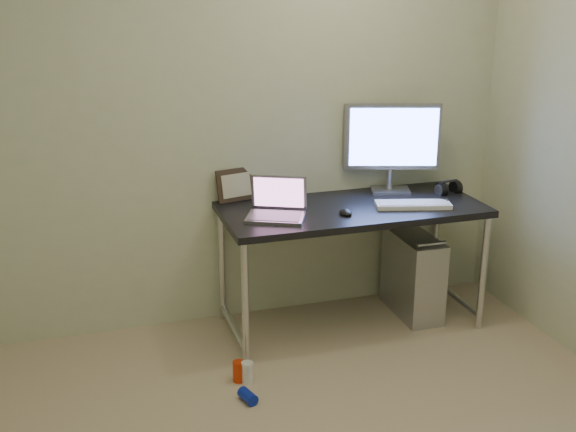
% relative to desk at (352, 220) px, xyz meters
% --- Properties ---
extents(wall_back, '(3.50, 0.02, 2.50)m').
position_rel_desk_xyz_m(wall_back, '(-0.68, 0.33, 0.58)').
color(wall_back, beige).
rests_on(wall_back, ground).
extents(desk, '(1.52, 0.67, 0.75)m').
position_rel_desk_xyz_m(desk, '(0.00, 0.00, 0.00)').
color(desk, black).
rests_on(desk, ground).
extents(tower_computer, '(0.22, 0.49, 0.54)m').
position_rel_desk_xyz_m(tower_computer, '(0.43, 0.03, -0.41)').
color(tower_computer, '#A7A7AB').
rests_on(tower_computer, ground).
extents(cable_a, '(0.01, 0.16, 0.69)m').
position_rel_desk_xyz_m(cable_a, '(0.38, 0.28, -0.27)').
color(cable_a, black).
rests_on(cable_a, ground).
extents(cable_b, '(0.02, 0.11, 0.71)m').
position_rel_desk_xyz_m(cable_b, '(0.47, 0.26, -0.29)').
color(cable_b, black).
rests_on(cable_b, ground).
extents(can_red, '(0.08, 0.08, 0.11)m').
position_rel_desk_xyz_m(can_red, '(-0.80, -0.45, -0.61)').
color(can_red, red).
rests_on(can_red, ground).
extents(can_white, '(0.08, 0.08, 0.11)m').
position_rel_desk_xyz_m(can_white, '(-0.76, -0.48, -0.61)').
color(can_white, white).
rests_on(can_white, ground).
extents(can_blue, '(0.09, 0.12, 0.06)m').
position_rel_desk_xyz_m(can_blue, '(-0.80, -0.65, -0.64)').
color(can_blue, '#0D21AF').
rests_on(can_blue, ground).
extents(laptop, '(0.39, 0.36, 0.22)m').
position_rel_desk_xyz_m(laptop, '(-0.47, -0.05, 0.13)').
color(laptop, '#A2A1A8').
rests_on(laptop, desk).
extents(monitor, '(0.57, 0.23, 0.55)m').
position_rel_desk_xyz_m(monitor, '(0.34, 0.21, 0.40)').
color(monitor, '#A2A1A8').
rests_on(monitor, desk).
extents(keyboard, '(0.45, 0.25, 0.03)m').
position_rel_desk_xyz_m(keyboard, '(0.33, -0.11, 0.10)').
color(keyboard, white).
rests_on(keyboard, desk).
extents(mouse_right, '(0.09, 0.12, 0.04)m').
position_rel_desk_xyz_m(mouse_right, '(0.53, -0.12, 0.10)').
color(mouse_right, black).
rests_on(mouse_right, desk).
extents(mouse_left, '(0.08, 0.11, 0.04)m').
position_rel_desk_xyz_m(mouse_left, '(-0.09, -0.13, 0.10)').
color(mouse_left, black).
rests_on(mouse_left, desk).
extents(headphones, '(0.16, 0.10, 0.10)m').
position_rel_desk_xyz_m(headphones, '(0.66, 0.07, 0.11)').
color(headphones, black).
rests_on(headphones, desk).
extents(picture_frame, '(0.25, 0.13, 0.20)m').
position_rel_desk_xyz_m(picture_frame, '(-0.62, 0.31, 0.18)').
color(picture_frame, '#2D2116').
rests_on(picture_frame, desk).
extents(webcam, '(0.04, 0.04, 0.11)m').
position_rel_desk_xyz_m(webcam, '(-0.41, 0.27, 0.16)').
color(webcam, silver).
rests_on(webcam, desk).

